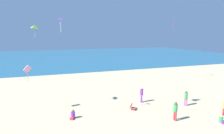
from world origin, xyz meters
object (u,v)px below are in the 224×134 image
kite_pink (27,70)px  person_5 (141,94)px  person_4 (175,110)px  person_3 (186,97)px  person_2 (73,115)px  kite_lime (35,27)px  kite_purple (60,19)px  beach_chair_mid_beach (132,107)px  person_0 (224,107)px  person_1 (221,120)px  kite_blue (174,20)px

kite_pink → person_5: bearing=-4.7°
person_4 → kite_pink: size_ratio=1.02×
kite_pink → person_4: bearing=-26.3°
person_3 → kite_pink: kite_pink is taller
person_2 → kite_lime: size_ratio=0.68×
person_2 → kite_purple: kite_purple is taller
person_2 → kite_purple: bearing=-60.5°
person_4 → kite_pink: kite_pink is taller
person_5 → kite_lime: kite_lime is taller
kite_lime → beach_chair_mid_beach: bearing=-18.2°
person_0 → person_4: (-4.82, 0.58, 0.14)m
beach_chair_mid_beach → person_1: (5.81, -4.90, -0.03)m
kite_pink → person_1: bearing=-26.0°
person_3 → kite_lime: size_ratio=1.37×
beach_chair_mid_beach → kite_pink: (-9.31, 2.46, 3.82)m
kite_lime → person_1: bearing=-28.3°
beach_chair_mid_beach → kite_lime: size_ratio=0.66×
person_1 → person_2: size_ratio=0.84×
person_3 → person_5: person_5 is taller
beach_chair_mid_beach → kite_purple: (-6.41, -0.11, 8.13)m
beach_chair_mid_beach → person_0: person_0 is taller
beach_chair_mid_beach → person_5: (1.79, 1.54, 0.69)m
person_0 → kite_lime: size_ratio=1.24×
person_0 → person_2: 13.53m
person_0 → person_5: bearing=-125.1°
kite_pink → kite_lime: size_ratio=1.42×
person_5 → kite_pink: bearing=-171.7°
beach_chair_mid_beach → kite_blue: 16.87m
person_5 → kite_purple: size_ratio=1.43×
person_1 → kite_pink: kite_pink is taller
kite_blue → person_0: bearing=-106.0°
kite_lime → kite_blue: size_ratio=0.71×
person_2 → person_3: person_3 is taller
person_5 → kite_pink: (-11.10, 0.92, 3.14)m
person_1 → kite_lime: (-14.29, 7.69, 7.66)m
beach_chair_mid_beach → kite_blue: kite_blue is taller
beach_chair_mid_beach → person_5: person_5 is taller
beach_chair_mid_beach → person_1: size_ratio=1.16×
person_5 → kite_lime: (-10.26, 1.24, 6.94)m
person_2 → person_4: size_ratio=0.47×
kite_lime → kite_blue: bearing=17.7°
person_0 → kite_blue: bearing=174.0°
person_2 → kite_purple: 8.14m
person_4 → kite_pink: 13.45m
person_0 → person_5: (-5.44, 5.46, 0.14)m
person_3 → person_4: bearing=-10.8°
person_1 → person_5: (-4.02, 6.44, 0.72)m
person_4 → beach_chair_mid_beach: bearing=-58.9°
person_0 → person_5: 7.71m
person_5 → kite_lime: 12.45m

